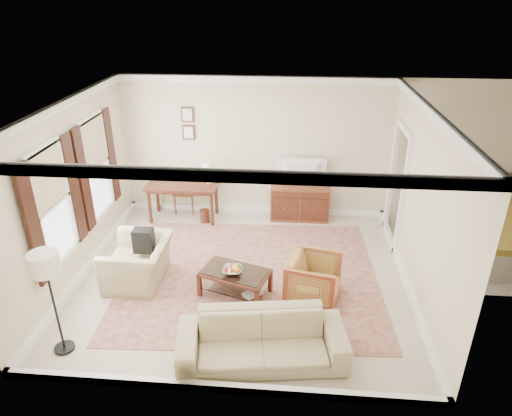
# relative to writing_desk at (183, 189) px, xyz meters

# --- Properties ---
(room_shell) EXTENTS (5.51, 5.01, 2.91)m
(room_shell) POSITION_rel_writing_desk_xyz_m (1.47, -2.04, 1.79)
(room_shell) COLOR beige
(room_shell) RESTS_ON ground
(annex_bedroom) EXTENTS (3.00, 2.70, 2.90)m
(annex_bedroom) POSITION_rel_writing_desk_xyz_m (5.96, -0.89, -0.34)
(annex_bedroom) COLOR beige
(annex_bedroom) RESTS_ON ground
(window_front) EXTENTS (0.12, 1.56, 1.80)m
(window_front) POSITION_rel_writing_desk_xyz_m (-1.23, -2.74, 0.87)
(window_front) COLOR #CCB284
(window_front) RESTS_ON room_shell
(window_rear) EXTENTS (0.12, 1.56, 1.80)m
(window_rear) POSITION_rel_writing_desk_xyz_m (-1.23, -1.14, 0.87)
(window_rear) COLOR #CCB284
(window_rear) RESTS_ON room_shell
(doorway) EXTENTS (0.10, 1.12, 2.25)m
(doorway) POSITION_rel_writing_desk_xyz_m (4.18, -0.54, 0.39)
(doorway) COLOR white
(doorway) RESTS_ON room_shell
(rug) EXTENTS (4.42, 3.84, 0.01)m
(rug) POSITION_rel_writing_desk_xyz_m (1.59, -2.02, -0.68)
(rug) COLOR maroon
(rug) RESTS_ON room_shell
(writing_desk) EXTENTS (1.45, 0.72, 0.79)m
(writing_desk) POSITION_rel_writing_desk_xyz_m (0.00, 0.00, 0.00)
(writing_desk) COLOR #522617
(writing_desk) RESTS_ON room_shell
(desk_chair) EXTENTS (0.51, 0.51, 1.05)m
(desk_chair) POSITION_rel_writing_desk_xyz_m (-0.04, 0.35, -0.16)
(desk_chair) COLOR brown
(desk_chair) RESTS_ON room_shell
(desk_lamp) EXTENTS (0.32, 0.32, 0.50)m
(desk_lamp) POSITION_rel_writing_desk_xyz_m (0.55, -0.00, 0.36)
(desk_lamp) COLOR silver
(desk_lamp) RESTS_ON writing_desk
(framed_prints) EXTENTS (0.25, 0.04, 0.68)m
(framed_prints) POSITION_rel_writing_desk_xyz_m (0.10, 0.43, 1.26)
(framed_prints) COLOR #522617
(framed_prints) RESTS_ON room_shell
(sideboard) EXTENTS (1.20, 0.46, 0.74)m
(sideboard) POSITION_rel_writing_desk_xyz_m (2.42, 0.20, -0.31)
(sideboard) COLOR brown
(sideboard) RESTS_ON room_shell
(tv) EXTENTS (0.96, 0.55, 0.13)m
(tv) POSITION_rel_writing_desk_xyz_m (2.42, 0.18, 0.54)
(tv) COLOR black
(tv) RESTS_ON sideboard
(coffee_table) EXTENTS (1.18, 0.91, 0.44)m
(coffee_table) POSITION_rel_writing_desk_xyz_m (1.41, -2.55, -0.35)
(coffee_table) COLOR #522617
(coffee_table) RESTS_ON room_shell
(fruit_bowl) EXTENTS (0.42, 0.42, 0.10)m
(fruit_bowl) POSITION_rel_writing_desk_xyz_m (1.37, -2.60, -0.19)
(fruit_bowl) COLOR silver
(fruit_bowl) RESTS_ON coffee_table
(book_a) EXTENTS (0.28, 0.09, 0.38)m
(book_a) POSITION_rel_writing_desk_xyz_m (1.27, -2.37, -0.51)
(book_a) COLOR brown
(book_a) RESTS_ON coffee_table
(book_b) EXTENTS (0.21, 0.23, 0.38)m
(book_b) POSITION_rel_writing_desk_xyz_m (1.63, -2.66, -0.51)
(book_b) COLOR brown
(book_b) RESTS_ON coffee_table
(striped_armchair) EXTENTS (0.88, 0.91, 0.80)m
(striped_armchair) POSITION_rel_writing_desk_xyz_m (2.63, -2.54, -0.28)
(striped_armchair) COLOR maroon
(striped_armchair) RESTS_ON room_shell
(club_armchair) EXTENTS (0.75, 1.13, 0.98)m
(club_armchair) POSITION_rel_writing_desk_xyz_m (-0.23, -2.31, -0.19)
(club_armchair) COLOR tan
(club_armchair) RESTS_ON room_shell
(backpack) EXTENTS (0.29, 0.36, 0.40)m
(backpack) POSITION_rel_writing_desk_xyz_m (-0.13, -2.19, 0.06)
(backpack) COLOR black
(backpack) RESTS_ON club_armchair
(sofa) EXTENTS (2.24, 0.93, 0.85)m
(sofa) POSITION_rel_writing_desk_xyz_m (1.93, -3.92, -0.26)
(sofa) COLOR tan
(sofa) RESTS_ON room_shell
(floor_lamp) EXTENTS (0.37, 0.37, 1.52)m
(floor_lamp) POSITION_rel_writing_desk_xyz_m (-0.75, -3.97, 0.59)
(floor_lamp) COLOR black
(floor_lamp) RESTS_ON room_shell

